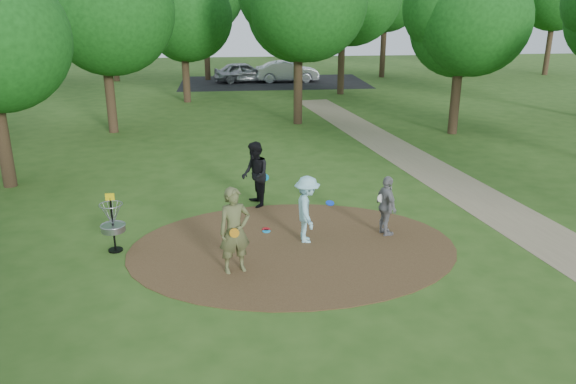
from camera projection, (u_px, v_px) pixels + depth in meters
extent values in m
plane|color=#2D5119|center=(293.00, 248.00, 14.41)|extent=(100.00, 100.00, 0.00)
cylinder|color=#47301C|center=(293.00, 247.00, 14.40)|extent=(8.40, 8.40, 0.02)
cube|color=#8C7A5B|center=(499.00, 210.00, 16.95)|extent=(7.55, 39.89, 0.01)
cube|color=black|center=(273.00, 82.00, 42.80)|extent=(14.00, 8.00, 0.01)
imported|color=brown|center=(235.00, 231.00, 12.82)|extent=(0.87, 0.70, 2.06)
cylinder|color=orange|center=(234.00, 233.00, 12.55)|extent=(0.22, 0.08, 0.22)
imported|color=#9DDEEA|center=(307.00, 210.00, 14.49)|extent=(0.67, 1.16, 1.78)
cylinder|color=blue|center=(330.00, 203.00, 14.53)|extent=(0.25, 0.25, 0.08)
imported|color=black|center=(255.00, 175.00, 17.00)|extent=(0.93, 1.10, 2.01)
cylinder|color=#0C96CE|center=(265.00, 177.00, 17.10)|extent=(0.23, 0.09, 0.22)
imported|color=gray|center=(386.00, 206.00, 14.93)|extent=(0.59, 1.03, 1.66)
cylinder|color=silver|center=(381.00, 198.00, 14.83)|extent=(0.22, 0.08, 0.22)
cylinder|color=#1B9DDE|center=(266.00, 231.00, 15.34)|extent=(0.22, 0.22, 0.02)
cylinder|color=red|center=(266.00, 229.00, 15.48)|extent=(0.22, 0.22, 0.02)
imported|color=#96989D|center=(244.00, 72.00, 42.55)|extent=(4.72, 2.61, 1.52)
imported|color=#B7B9BF|center=(287.00, 72.00, 42.67)|extent=(4.78, 1.75, 1.56)
cylinder|color=black|center=(113.00, 226.00, 14.01)|extent=(0.05, 0.05, 1.35)
cylinder|color=black|center=(116.00, 250.00, 14.22)|extent=(0.36, 0.36, 0.04)
cylinder|color=gray|center=(113.00, 228.00, 14.03)|extent=(0.60, 0.60, 0.16)
torus|color=gray|center=(113.00, 225.00, 14.00)|extent=(0.63, 0.63, 0.03)
torus|color=gray|center=(111.00, 205.00, 13.82)|extent=(0.58, 0.58, 0.02)
cube|color=yellow|center=(110.00, 197.00, 13.75)|extent=(0.22, 0.02, 0.18)
cylinder|color=#332316|center=(3.00, 137.00, 18.57)|extent=(0.44, 0.44, 3.42)
cylinder|color=#332316|center=(110.00, 92.00, 26.23)|extent=(0.44, 0.44, 3.80)
sphere|color=#134412|center=(102.00, 14.00, 25.09)|extent=(5.76, 5.76, 5.76)
cylinder|color=#332316|center=(298.00, 82.00, 28.02)|extent=(0.44, 0.44, 4.18)
sphere|color=#134412|center=(298.00, 5.00, 26.83)|extent=(5.70, 5.70, 5.70)
cylinder|color=#332316|center=(456.00, 95.00, 26.01)|extent=(0.44, 0.44, 3.61)
sphere|color=#134412|center=(463.00, 24.00, 24.98)|extent=(4.92, 4.92, 4.92)
cylinder|color=#332316|center=(186.00, 74.00, 34.11)|extent=(0.44, 0.44, 3.42)
sphere|color=#134412|center=(183.00, 21.00, 33.10)|extent=(5.07, 5.07, 5.07)
cylinder|color=#332316|center=(341.00, 61.00, 36.85)|extent=(0.44, 0.44, 4.37)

